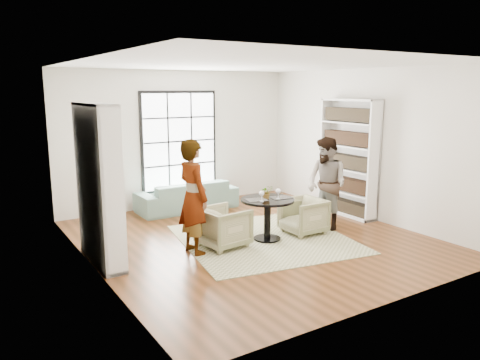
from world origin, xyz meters
TOP-DOWN VIEW (x-y plane):
  - ground at (0.00, 0.00)m, footprint 6.00×6.00m
  - room_shell at (0.00, 0.54)m, footprint 6.00×6.01m
  - rug at (0.15, -0.15)m, footprint 3.23×3.23m
  - pedestal_table at (0.17, -0.19)m, footprint 0.93×0.93m
  - sofa at (-0.09, 2.45)m, footprint 2.17×0.86m
  - armchair_left at (-0.65, -0.08)m, footprint 0.83×0.81m
  - armchair_right at (0.95, -0.22)m, footprint 0.73×0.71m
  - person_left at (-1.20, -0.08)m, footprint 0.48×0.69m
  - person_right at (1.50, -0.22)m, footprint 0.71×0.88m
  - placemat_left at (-0.04, -0.17)m, footprint 0.38×0.32m
  - placemat_right at (0.41, -0.25)m, footprint 0.38×0.32m
  - cutlery_left at (-0.04, -0.17)m, footprint 0.18×0.24m
  - cutlery_right at (0.41, -0.25)m, footprint 0.18×0.24m
  - wine_glass_left at (-0.03, -0.30)m, footprint 0.08×0.08m
  - wine_glass_right at (0.31, -0.31)m, footprint 0.09×0.09m
  - flower_centerpiece at (0.17, -0.16)m, footprint 0.25×0.23m

SIDE VIEW (x-z plane):
  - ground at x=0.00m, z-range 0.00..0.00m
  - rug at x=0.15m, z-range 0.00..0.01m
  - sofa at x=-0.09m, z-range 0.00..0.63m
  - armchair_right at x=0.95m, z-range 0.00..0.65m
  - armchair_left at x=-0.65m, z-range 0.00..0.68m
  - pedestal_table at x=0.17m, z-range 0.17..0.91m
  - placemat_left at x=-0.04m, z-range 0.74..0.75m
  - placemat_right at x=0.41m, z-range 0.74..0.75m
  - cutlery_left at x=-0.04m, z-range 0.75..0.75m
  - cutlery_right at x=0.41m, z-range 0.75..0.75m
  - flower_centerpiece at x=0.17m, z-range 0.74..0.97m
  - person_right at x=1.50m, z-range 0.00..1.73m
  - wine_glass_left at x=-0.03m, z-range 0.78..0.96m
  - wine_glass_right at x=0.31m, z-range 0.78..0.97m
  - person_left at x=-1.20m, z-range 0.00..1.84m
  - room_shell at x=0.00m, z-range -1.74..4.26m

